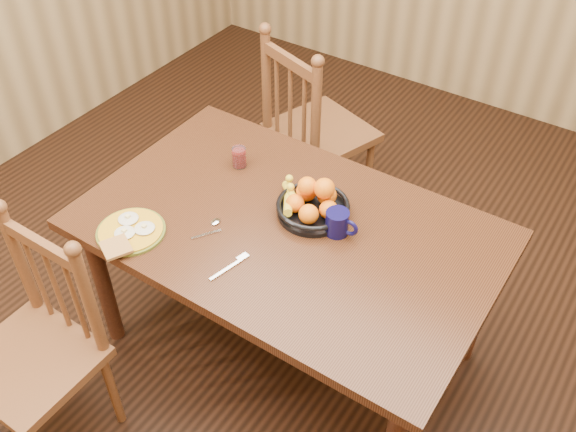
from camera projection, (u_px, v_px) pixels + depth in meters
The scene contains 10 objects.
room at pixel (288, 90), 2.07m from camera, with size 4.52×5.02×2.72m.
dining_table at pixel (288, 241), 2.53m from camera, with size 1.60×1.00×0.75m.
chair_far at pixel (315, 131), 3.36m from camera, with size 0.60×0.59×1.06m.
chair_near at pixel (38, 351), 2.36m from camera, with size 0.45×0.43×0.99m.
breakfast_plate at pixel (130, 231), 2.43m from camera, with size 0.26×0.31×0.04m.
fork at pixel (232, 265), 2.31m from camera, with size 0.05×0.18×0.00m.
spoon at pixel (212, 226), 2.47m from camera, with size 0.07×0.15×0.01m.
coffee_mug at pixel (338, 223), 2.41m from camera, with size 0.13×0.09×0.10m.
juice_glass at pixel (239, 158), 2.73m from camera, with size 0.06×0.06×0.09m.
fruit_bowl at pixel (312, 203), 2.50m from camera, with size 0.32×0.29×0.17m.
Camera 1 is at (1.01, -1.51, 2.43)m, focal length 40.00 mm.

